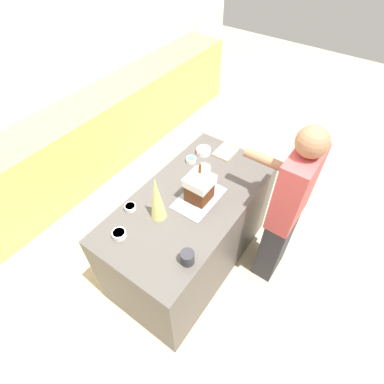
# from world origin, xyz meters

# --- Properties ---
(ground_plane) EXTENTS (12.00, 12.00, 0.00)m
(ground_plane) POSITION_xyz_m (0.00, 0.00, 0.00)
(ground_plane) COLOR #C6B28E
(wall_back) EXTENTS (8.00, 0.05, 2.60)m
(wall_back) POSITION_xyz_m (0.00, 2.16, 1.30)
(wall_back) COLOR white
(wall_back) RESTS_ON ground_plane
(back_cabinet_block) EXTENTS (6.00, 0.60, 0.92)m
(back_cabinet_block) POSITION_xyz_m (0.00, 1.83, 0.46)
(back_cabinet_block) COLOR #DBBC60
(back_cabinet_block) RESTS_ON ground_plane
(kitchen_island) EXTENTS (1.59, 0.82, 0.93)m
(kitchen_island) POSITION_xyz_m (0.00, 0.00, 0.47)
(kitchen_island) COLOR #514C47
(kitchen_island) RESTS_ON ground_plane
(baking_tray) EXTENTS (0.43, 0.27, 0.01)m
(baking_tray) POSITION_xyz_m (0.04, -0.05, 0.94)
(baking_tray) COLOR #9E9EA8
(baking_tray) RESTS_ON kitchen_island
(gingerbread_house) EXTENTS (0.20, 0.20, 0.30)m
(gingerbread_house) POSITION_xyz_m (0.04, -0.05, 1.06)
(gingerbread_house) COLOR #5B2D14
(gingerbread_house) RESTS_ON baking_tray
(decorative_tree) EXTENTS (0.12, 0.12, 0.40)m
(decorative_tree) POSITION_xyz_m (-0.28, 0.10, 1.13)
(decorative_tree) COLOR #DBD675
(decorative_tree) RESTS_ON kitchen_island
(candy_bowl_near_tray_right) EXTENTS (0.09, 0.09, 0.04)m
(candy_bowl_near_tray_right) POSITION_xyz_m (0.37, 0.26, 0.95)
(candy_bowl_near_tray_right) COLOR white
(candy_bowl_near_tray_right) RESTS_ON kitchen_island
(candy_bowl_behind_tray) EXTENTS (0.10, 0.10, 0.04)m
(candy_bowl_behind_tray) POSITION_xyz_m (-0.59, 0.21, 0.96)
(candy_bowl_behind_tray) COLOR silver
(candy_bowl_behind_tray) RESTS_ON kitchen_island
(candy_bowl_far_left) EXTENTS (0.13, 0.13, 0.05)m
(candy_bowl_far_left) POSITION_xyz_m (0.53, 0.23, 0.96)
(candy_bowl_far_left) COLOR white
(candy_bowl_far_left) RESTS_ON kitchen_island
(candy_bowl_near_tray_left) EXTENTS (0.09, 0.09, 0.04)m
(candy_bowl_near_tray_left) POSITION_xyz_m (-0.36, 0.32, 0.95)
(candy_bowl_near_tray_left) COLOR silver
(candy_bowl_near_tray_left) RESTS_ON kitchen_island
(candy_bowl_front_corner) EXTENTS (0.12, 0.12, 0.05)m
(candy_bowl_front_corner) POSITION_xyz_m (0.33, 0.09, 0.96)
(candy_bowl_front_corner) COLOR white
(candy_bowl_front_corner) RESTS_ON kitchen_island
(cookbook) EXTENTS (0.21, 0.17, 0.02)m
(cookbook) POSITION_xyz_m (0.65, 0.07, 0.94)
(cookbook) COLOR #CCB78C
(cookbook) RESTS_ON kitchen_island
(mug) EXTENTS (0.10, 0.10, 0.10)m
(mug) POSITION_xyz_m (-0.47, -0.31, 0.98)
(mug) COLOR #2D2D33
(mug) RESTS_ON kitchen_island
(person) EXTENTS (0.44, 0.55, 1.66)m
(person) POSITION_xyz_m (0.39, -0.67, 0.86)
(person) COLOR #333338
(person) RESTS_ON ground_plane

